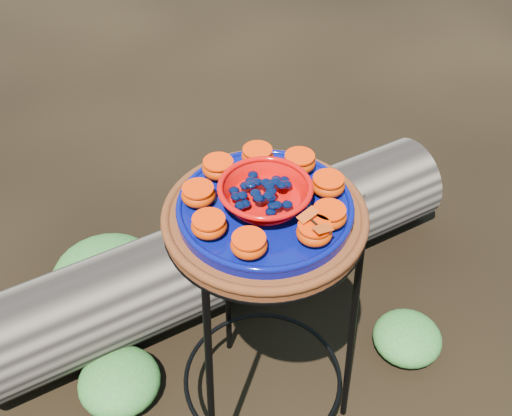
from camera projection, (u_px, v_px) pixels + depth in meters
name	position (u px, v px, depth m)	size (l,w,h in m)	color
ground	(262.00, 407.00, 1.75)	(60.00, 60.00, 0.00)	black
plant_stand	(263.00, 330.00, 1.51)	(0.44, 0.44, 0.70)	black
terracotta_saucer	(265.00, 219.00, 1.26)	(0.40, 0.40, 0.03)	#531908
cobalt_plate	(265.00, 209.00, 1.25)	(0.34, 0.34, 0.02)	#0A043A
red_bowl	(265.00, 195.00, 1.22)	(0.17, 0.17, 0.05)	#C40705
glass_gems	(265.00, 181.00, 1.20)	(0.13, 0.13, 0.02)	black
orange_half_0	(314.00, 232.00, 1.16)	(0.07, 0.07, 0.04)	#A62900
orange_half_1	(329.00, 216.00, 1.19)	(0.07, 0.07, 0.04)	#A62900
orange_half_2	(328.00, 185.00, 1.25)	(0.07, 0.07, 0.04)	#A62900
orange_half_3	(299.00, 162.00, 1.30)	(0.07, 0.07, 0.04)	#A62900
orange_half_4	(257.00, 156.00, 1.32)	(0.07, 0.07, 0.04)	#A62900
orange_half_5	(218.00, 168.00, 1.29)	(0.07, 0.07, 0.04)	#A62900
orange_half_6	(198.00, 195.00, 1.23)	(0.07, 0.07, 0.04)	#A62900
orange_half_7	(209.00, 226.00, 1.17)	(0.07, 0.07, 0.04)	#A62900
orange_half_8	(249.00, 245.00, 1.13)	(0.07, 0.07, 0.04)	#A62900
butterfly	(315.00, 222.00, 1.14)	(0.08, 0.05, 0.01)	#B7380B
driftwood_log	(224.00, 255.00, 1.97)	(1.51, 0.40, 0.28)	black
foliage_left	(119.00, 381.00, 1.75)	(0.23, 0.23, 0.11)	#1E5423
foliage_right	(408.00, 337.00, 1.86)	(0.20, 0.20, 0.10)	#1E5423
foliage_back	(107.00, 275.00, 1.99)	(0.34, 0.34, 0.17)	#1E5423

